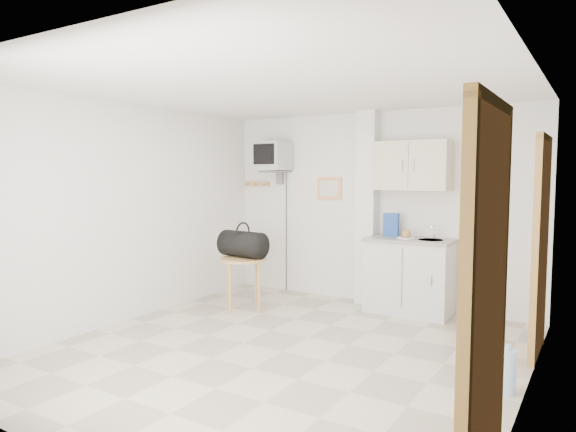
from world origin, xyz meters
The scene contains 7 objects.
ground centered at (0.00, 0.00, 0.00)m, with size 4.50×4.50×0.00m, color beige.
room_envelope centered at (0.24, 0.09, 1.54)m, with size 4.24×4.54×2.55m.
kitchenette centered at (0.57, 2.00, 0.80)m, with size 1.03×0.58×2.10m.
crt_television centered at (-1.45, 2.02, 1.94)m, with size 0.44×0.45×2.15m.
round_table centered at (-1.25, 1.05, 0.56)m, with size 0.58×0.58×0.65m.
duffel_bag centered at (-1.29, 1.10, 0.82)m, with size 0.63×0.39×0.45m.
water_bottle centered at (1.98, 0.11, 0.18)m, with size 0.13×0.13×0.39m.
Camera 1 is at (2.56, -4.05, 1.71)m, focal length 32.00 mm.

